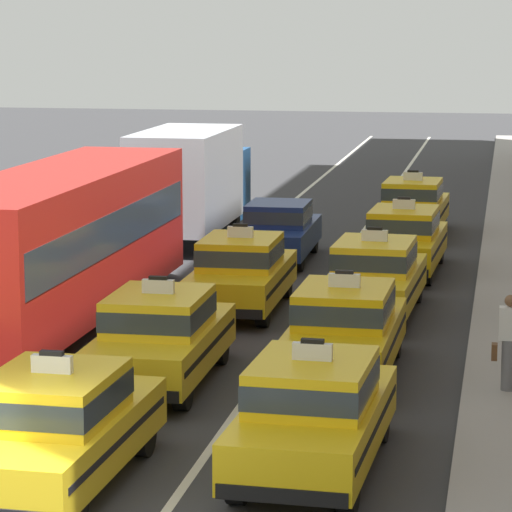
{
  "coord_description": "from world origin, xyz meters",
  "views": [
    {
      "loc": [
        5.84,
        -14.67,
        6.32
      ],
      "look_at": [
        0.56,
        13.59,
        1.3
      ],
      "focal_mm": 94.82,
      "sensor_mm": 36.0,
      "label": 1
    }
  ],
  "objects": [
    {
      "name": "taxi_right_fourth",
      "position": [
        3.33,
        19.11,
        0.88
      ],
      "size": [
        1.99,
        4.63,
        1.96
      ],
      "color": "black",
      "rests_on": "ground"
    },
    {
      "name": "taxi_center_second",
      "position": [
        -0.04,
        7.67,
        0.88
      ],
      "size": [
        1.85,
        4.57,
        1.96
      ],
      "color": "black",
      "rests_on": "ground"
    },
    {
      "name": "lane_stripe_center_right",
      "position": [
        1.6,
        20.0,
        0.0
      ],
      "size": [
        0.14,
        80.0,
        0.01
      ],
      "primitive_type": "cube",
      "color": "silver",
      "rests_on": "ground"
    },
    {
      "name": "taxi_right_third",
      "position": [
        3.1,
        13.97,
        0.88
      ],
      "size": [
        1.97,
        4.62,
        1.96
      ],
      "color": "black",
      "rests_on": "ground"
    },
    {
      "name": "lane_stripe_left_center",
      "position": [
        -1.6,
        20.0,
        0.0
      ],
      "size": [
        0.14,
        80.0,
        0.01
      ],
      "primitive_type": "cube",
      "color": "silver",
      "rests_on": "ground"
    },
    {
      "name": "taxi_center_nearest",
      "position": [
        -0.08,
        2.21,
        0.88
      ],
      "size": [
        1.93,
        4.61,
        1.96
      ],
      "color": "black",
      "rests_on": "ground"
    },
    {
      "name": "pedestrian_near_crosswalk",
      "position": [
        5.95,
        7.88,
        0.97
      ],
      "size": [
        0.47,
        0.24,
        1.64
      ],
      "color": "slate",
      "rests_on": "sidewalk_curb"
    },
    {
      "name": "sedan_center_fourth",
      "position": [
        -0.07,
        20.27,
        0.85
      ],
      "size": [
        1.82,
        4.33,
        1.58
      ],
      "color": "black",
      "rests_on": "ground"
    },
    {
      "name": "box_truck_left_third",
      "position": [
        -3.12,
        23.12,
        1.78
      ],
      "size": [
        2.3,
        6.96,
        3.27
      ],
      "color": "black",
      "rests_on": "ground"
    },
    {
      "name": "taxi_right_nearest",
      "position": [
        3.26,
        3.54,
        0.88
      ],
      "size": [
        1.98,
        4.62,
        1.96
      ],
      "color": "black",
      "rests_on": "ground"
    },
    {
      "name": "bus_left_second",
      "position": [
        -3.34,
        12.03,
        1.82
      ],
      "size": [
        2.6,
        11.22,
        3.22
      ],
      "color": "black",
      "rests_on": "ground"
    },
    {
      "name": "taxi_center_third",
      "position": [
        0.16,
        13.92,
        0.88
      ],
      "size": [
        1.86,
        4.58,
        1.96
      ],
      "color": "black",
      "rests_on": "ground"
    },
    {
      "name": "taxi_right_fifth",
      "position": [
        3.11,
        25.31,
        0.88
      ],
      "size": [
        1.96,
        4.62,
        1.96
      ],
      "color": "black",
      "rests_on": "ground"
    },
    {
      "name": "taxi_right_second",
      "position": [
        3.06,
        8.81,
        0.88
      ],
      "size": [
        1.88,
        4.58,
        1.96
      ],
      "color": "black",
      "rests_on": "ground"
    }
  ]
}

